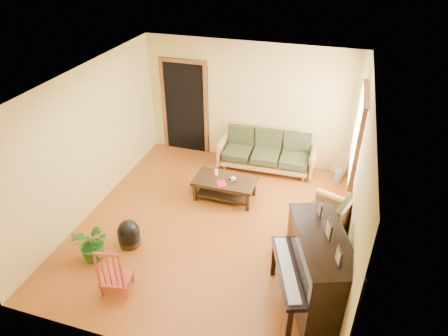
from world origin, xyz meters
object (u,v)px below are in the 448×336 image
(piano, at_px, (317,274))
(ceramic_crock, at_px, (338,175))
(red_chair, at_px, (115,267))
(coffee_table, at_px, (225,189))
(armchair, at_px, (325,216))
(footstool, at_px, (129,236))
(potted_plant, at_px, (93,243))
(sofa, at_px, (266,151))

(piano, bearing_deg, ceramic_crock, 68.31)
(red_chair, xyz_separation_m, ceramic_crock, (2.87, 3.89, -0.31))
(piano, bearing_deg, red_chair, 171.33)
(coffee_table, height_order, ceramic_crock, coffee_table)
(piano, bearing_deg, coffee_table, 113.09)
(armchair, xyz_separation_m, footstool, (-3.01, -1.10, -0.29))
(footstool, distance_m, red_chair, 0.97)
(piano, bearing_deg, potted_plant, 162.06)
(sofa, xyz_separation_m, potted_plant, (-1.99, -3.46, -0.11))
(potted_plant, bearing_deg, footstool, 52.57)
(piano, distance_m, ceramic_crock, 3.42)
(coffee_table, height_order, red_chair, red_chair)
(sofa, xyz_separation_m, footstool, (-1.64, -3.00, -0.26))
(footstool, bearing_deg, red_chair, -71.86)
(footstool, height_order, ceramic_crock, footstool)
(sofa, height_order, piano, piano)
(coffee_table, relative_size, armchair, 1.25)
(armchair, xyz_separation_m, red_chair, (-2.72, -1.99, -0.04))
(footstool, bearing_deg, ceramic_crock, 43.53)
(potted_plant, bearing_deg, sofa, 60.15)
(ceramic_crock, height_order, potted_plant, potted_plant)
(ceramic_crock, bearing_deg, armchair, -94.54)
(piano, height_order, ceramic_crock, piano)
(potted_plant, bearing_deg, ceramic_crock, 44.58)
(coffee_table, xyz_separation_m, armchair, (1.90, -0.61, 0.25))
(sofa, height_order, coffee_table, sofa)
(armchair, height_order, potted_plant, armchair)
(armchair, relative_size, piano, 0.65)
(armchair, distance_m, red_chair, 3.37)
(sofa, xyz_separation_m, armchair, (1.38, -1.90, 0.03))
(coffee_table, bearing_deg, footstool, -123.06)
(red_chair, bearing_deg, sofa, 61.11)
(sofa, bearing_deg, coffee_table, -113.57)
(piano, relative_size, potted_plant, 2.20)
(red_chair, bearing_deg, footstool, 98.31)
(coffee_table, distance_m, red_chair, 2.74)
(coffee_table, xyz_separation_m, ceramic_crock, (2.05, 1.29, -0.10))
(sofa, distance_m, ceramic_crock, 1.56)
(ceramic_crock, bearing_deg, red_chair, -126.41)
(armchair, relative_size, ceramic_crock, 4.21)
(armchair, bearing_deg, ceramic_crock, 104.03)
(coffee_table, distance_m, footstool, 2.04)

